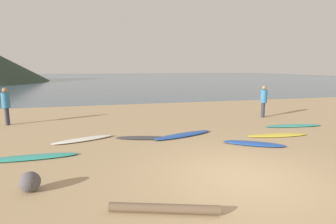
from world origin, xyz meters
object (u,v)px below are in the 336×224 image
surfboard_1 (83,139)px  person_1 (264,99)px  surfboard_3 (183,135)px  surfboard_6 (293,126)px  surfboard_0 (29,157)px  surfboard_5 (277,135)px  person_0 (6,103)px  surfboard_4 (254,144)px  driftwood_log (164,208)px  beach_rock_near (30,182)px  surfboard_2 (145,138)px

surfboard_1 → person_1: bearing=-4.9°
surfboard_3 → surfboard_6: surfboard_3 is taller
surfboard_0 → surfboard_5: bearing=1.9°
surfboard_0 → person_0: size_ratio=1.56×
surfboard_4 → surfboard_5: bearing=60.7°
person_1 → surfboard_5: bearing=23.9°
person_0 → driftwood_log: bearing=13.8°
driftwood_log → surfboard_6: bearing=37.1°
surfboard_1 → surfboard_4: bearing=-40.1°
surfboard_0 → surfboard_4: bearing=-4.4°
surfboard_6 → person_1: size_ratio=1.57×
surfboard_0 → person_0: 5.85m
person_1 → driftwood_log: size_ratio=0.83×
person_0 → beach_rock_near: person_0 is taller
person_1 → surfboard_6: bearing=49.6°
surfboard_0 → surfboard_1: 2.20m
surfboard_2 → surfboard_0: bearing=-143.2°
surfboard_2 → surfboard_6: bearing=19.9°
surfboard_6 → surfboard_4: bearing=-140.3°
surfboard_1 → person_0: (-3.45, 3.74, 0.96)m
surfboard_3 → person_1: 6.08m
surfboard_3 → surfboard_4: 2.65m
surfboard_6 → person_1: 2.57m
surfboard_5 → person_1: person_1 is taller
person_0 → beach_rock_near: bearing=3.3°
surfboard_5 → surfboard_1: bearing=176.5°
surfboard_2 → person_1: (6.82, 2.75, 0.95)m
person_0 → driftwood_log: 10.64m
person_0 → driftwood_log: person_0 is taller
surfboard_2 → surfboard_3: size_ratio=0.84×
surfboard_4 → person_1: (3.38, 4.51, 0.94)m
person_1 → beach_rock_near: bearing=-7.0°
surfboard_5 → beach_rock_near: size_ratio=5.61×
surfboard_6 → driftwood_log: (-7.41, -5.61, 0.04)m
surfboard_5 → surfboard_6: 2.19m
surfboard_3 → driftwood_log: driftwood_log is taller
surfboard_2 → surfboard_5: size_ratio=0.91×
surfboard_0 → beach_rock_near: bearing=-78.9°
surfboard_0 → surfboard_6: 10.59m
surfboard_2 → person_1: person_1 is taller
surfboard_2 → beach_rock_near: bearing=-114.0°
surfboard_5 → surfboard_3: bearing=171.6°
surfboard_2 → surfboard_4: bearing=-10.3°
surfboard_6 → beach_rock_near: beach_rock_near is taller
surfboard_0 → surfboard_3: size_ratio=1.01×
surfboard_4 → surfboard_6: size_ratio=0.78×
surfboard_2 → person_0: size_ratio=1.30×
beach_rock_near → surfboard_1: bearing=76.8°
person_0 → surfboard_1: bearing=28.0°
surfboard_5 → person_1: (1.81, 3.65, 0.96)m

